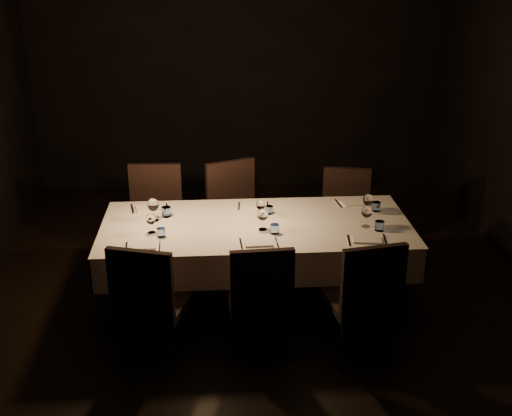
{
  "coord_description": "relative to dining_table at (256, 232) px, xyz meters",
  "views": [
    {
      "loc": [
        -0.32,
        -4.79,
        2.86
      ],
      "look_at": [
        0.0,
        0.0,
        0.9
      ],
      "focal_mm": 45.0,
      "sensor_mm": 36.0,
      "label": 1
    }
  ],
  "objects": [
    {
      "name": "place_setting_far_left",
      "position": [
        -0.83,
        0.22,
        0.15
      ],
      "size": [
        0.37,
        0.42,
        0.2
      ],
      "rotation": [
        0.0,
        0.0,
        0.19
      ],
      "color": "beige",
      "rests_on": "dining_table"
    },
    {
      "name": "place_setting_near_center",
      "position": [
        0.05,
        -0.22,
        0.14
      ],
      "size": [
        0.32,
        0.4,
        0.18
      ],
      "rotation": [
        0.0,
        0.0,
        0.04
      ],
      "color": "beige",
      "rests_on": "dining_table"
    },
    {
      "name": "chair_near_center",
      "position": [
        -0.02,
        -0.75,
        -0.17
      ],
      "size": [
        0.47,
        0.47,
        0.94
      ],
      "rotation": [
        0.0,
        0.0,
        3.2
      ],
      "color": "black",
      "rests_on": "ground"
    },
    {
      "name": "chair_near_right",
      "position": [
        0.73,
        -0.82,
        -0.15
      ],
      "size": [
        0.54,
        0.54,
        0.98
      ],
      "rotation": [
        0.0,
        0.0,
        3.32
      ],
      "color": "black",
      "rests_on": "ground"
    },
    {
      "name": "dining_table",
      "position": [
        0.0,
        0.0,
        0.0
      ],
      "size": [
        2.52,
        1.12,
        0.76
      ],
      "color": "black",
      "rests_on": "ground"
    },
    {
      "name": "place_setting_near_right",
      "position": [
        0.89,
        -0.22,
        0.15
      ],
      "size": [
        0.34,
        0.4,
        0.18
      ],
      "rotation": [
        0.0,
        0.0,
        -0.11
      ],
      "color": "beige",
      "rests_on": "dining_table"
    },
    {
      "name": "place_setting_far_right",
      "position": [
        0.96,
        0.22,
        0.15
      ],
      "size": [
        0.35,
        0.41,
        0.19
      ],
      "rotation": [
        0.0,
        0.0,
        0.11
      ],
      "color": "beige",
      "rests_on": "dining_table"
    },
    {
      "name": "place_setting_near_left",
      "position": [
        -0.83,
        -0.22,
        0.14
      ],
      "size": [
        0.29,
        0.39,
        0.16
      ],
      "rotation": [
        0.0,
        0.0,
        0.05
      ],
      "color": "beige",
      "rests_on": "dining_table"
    },
    {
      "name": "room",
      "position": [
        0.0,
        0.0,
        0.81
      ],
      "size": [
        5.01,
        6.01,
        3.01
      ],
      "color": "black",
      "rests_on": "ground"
    },
    {
      "name": "chair_far_center",
      "position": [
        -0.14,
        0.79,
        -0.14
      ],
      "size": [
        0.63,
        0.63,
        1.01
      ],
      "rotation": [
        0.0,
        0.0,
        0.38
      ],
      "color": "black",
      "rests_on": "ground"
    },
    {
      "name": "place_setting_far_center",
      "position": [
        0.05,
        0.22,
        0.14
      ],
      "size": [
        0.29,
        0.39,
        0.16
      ],
      "rotation": [
        0.0,
        0.0,
        -0.07
      ],
      "color": "beige",
      "rests_on": "dining_table"
    },
    {
      "name": "chair_far_right",
      "position": [
        0.9,
        0.74,
        -0.17
      ],
      "size": [
        0.52,
        0.52,
        0.93
      ],
      "rotation": [
        0.0,
        0.0,
        -0.19
      ],
      "color": "black",
      "rests_on": "ground"
    },
    {
      "name": "chair_far_left",
      "position": [
        -0.89,
        0.74,
        -0.14
      ],
      "size": [
        0.5,
        0.5,
        1.01
      ],
      "rotation": [
        0.0,
        0.0,
        -0.04
      ],
      "color": "black",
      "rests_on": "ground"
    },
    {
      "name": "chair_near_left",
      "position": [
        -0.82,
        -0.77,
        -0.15
      ],
      "size": [
        0.58,
        0.58,
        0.97
      ],
      "rotation": [
        0.0,
        0.0,
        2.85
      ],
      "color": "black",
      "rests_on": "ground"
    }
  ]
}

